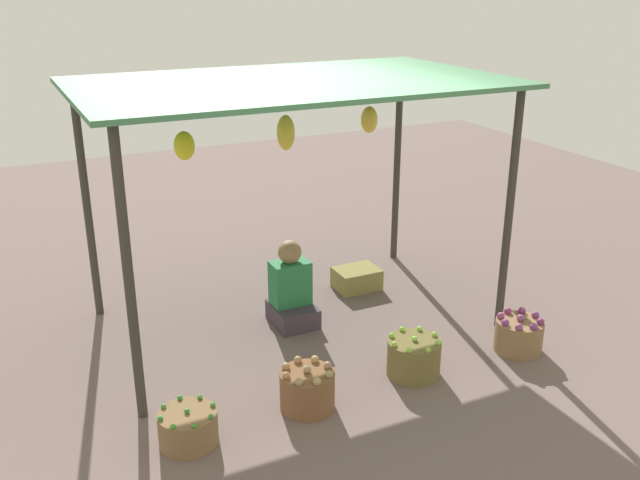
# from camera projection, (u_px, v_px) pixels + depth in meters

# --- Properties ---
(ground_plane) EXTENTS (14.00, 14.00, 0.00)m
(ground_plane) POSITION_uv_depth(u_px,v_px,m) (295.00, 319.00, 6.44)
(ground_plane) COLOR #6A5854
(market_stall_structure) EXTENTS (3.48, 2.10, 2.15)m
(market_stall_structure) POSITION_uv_depth(u_px,v_px,m) (292.00, 101.00, 5.74)
(market_stall_structure) COLOR #38332D
(market_stall_structure) RESTS_ON ground
(vendor_person) EXTENTS (0.36, 0.44, 0.78)m
(vendor_person) POSITION_uv_depth(u_px,v_px,m) (291.00, 292.00, 6.28)
(vendor_person) COLOR #3E3240
(vendor_person) RESTS_ON ground
(basket_green_chilies) EXTENTS (0.40, 0.40, 0.27)m
(basket_green_chilies) POSITION_uv_depth(u_px,v_px,m) (188.00, 428.00, 4.70)
(basket_green_chilies) COLOR brown
(basket_green_chilies) RESTS_ON ground
(basket_potatoes) EXTENTS (0.40, 0.40, 0.34)m
(basket_potatoes) POSITION_uv_depth(u_px,v_px,m) (307.00, 389.00, 5.08)
(basket_potatoes) COLOR brown
(basket_potatoes) RESTS_ON ground
(basket_limes) EXTENTS (0.42, 0.42, 0.33)m
(basket_limes) POSITION_uv_depth(u_px,v_px,m) (414.00, 357.00, 5.50)
(basket_limes) COLOR brown
(basket_limes) RESTS_ON ground
(basket_purple_onions) EXTENTS (0.39, 0.39, 0.33)m
(basket_purple_onions) POSITION_uv_depth(u_px,v_px,m) (519.00, 335.00, 5.86)
(basket_purple_onions) COLOR olive
(basket_purple_onions) RESTS_ON ground
(wooden_crate_near_vendor) EXTENTS (0.43, 0.33, 0.21)m
(wooden_crate_near_vendor) POSITION_uv_depth(u_px,v_px,m) (357.00, 279.00, 7.03)
(wooden_crate_near_vendor) COLOR olive
(wooden_crate_near_vendor) RESTS_ON ground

